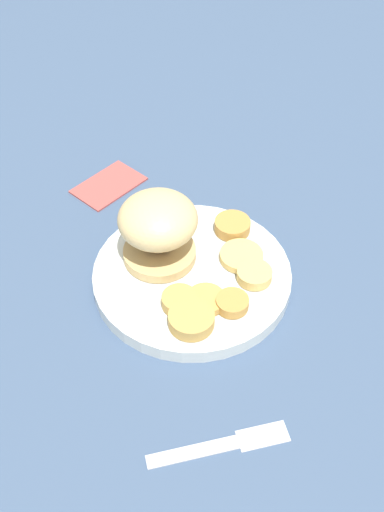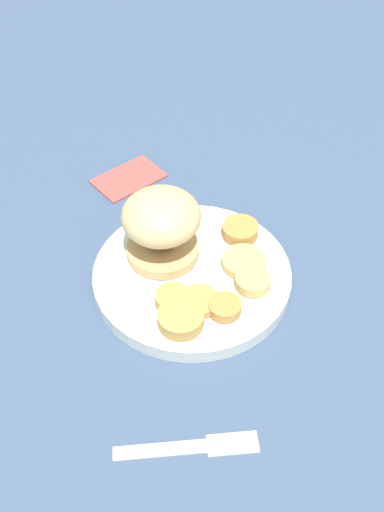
% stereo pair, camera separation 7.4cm
% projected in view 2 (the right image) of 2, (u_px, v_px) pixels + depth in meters
% --- Properties ---
extents(ground_plane, '(4.00, 4.00, 0.00)m').
position_uv_depth(ground_plane, '(192.00, 281.00, 0.77)').
color(ground_plane, '#3D5170').
extents(dinner_plate, '(0.25, 0.25, 0.02)m').
position_uv_depth(dinner_plate, '(192.00, 275.00, 0.76)').
color(dinner_plate, silver).
rests_on(dinner_plate, ground_plane).
extents(sandwich, '(0.10, 0.10, 0.09)m').
position_uv_depth(sandwich, '(161.00, 223.00, 0.74)').
color(sandwich, tan).
rests_on(sandwich, dinner_plate).
extents(potato_round_0, '(0.06, 0.06, 0.01)m').
position_uv_depth(potato_round_0, '(243.00, 261.00, 0.76)').
color(potato_round_0, '#DBB766').
rests_on(potato_round_0, dinner_plate).
extents(potato_round_1, '(0.04, 0.04, 0.01)m').
position_uv_depth(potato_round_1, '(225.00, 307.00, 0.70)').
color(potato_round_1, '#BC8942').
rests_on(potato_round_1, dinner_plate).
extents(potato_round_2, '(0.05, 0.05, 0.01)m').
position_uv_depth(potato_round_2, '(201.00, 301.00, 0.71)').
color(potato_round_2, tan).
rests_on(potato_round_2, dinner_plate).
extents(potato_round_3, '(0.05, 0.05, 0.02)m').
position_uv_depth(potato_round_3, '(240.00, 230.00, 0.79)').
color(potato_round_3, '#BC8942').
rests_on(potato_round_3, dinner_plate).
extents(potato_round_4, '(0.04, 0.04, 0.02)m').
position_uv_depth(potato_round_4, '(173.00, 299.00, 0.71)').
color(potato_round_4, tan).
rests_on(potato_round_4, dinner_plate).
extents(potato_round_5, '(0.05, 0.05, 0.02)m').
position_uv_depth(potato_round_5, '(181.00, 319.00, 0.69)').
color(potato_round_5, tan).
rests_on(potato_round_5, dinner_plate).
extents(potato_round_6, '(0.04, 0.04, 0.01)m').
position_uv_depth(potato_round_6, '(253.00, 281.00, 0.73)').
color(potato_round_6, '#DBB766').
rests_on(potato_round_6, dinner_plate).
extents(fork, '(0.03, 0.15, 0.00)m').
position_uv_depth(fork, '(189.00, 447.00, 0.61)').
color(fork, silver).
rests_on(fork, ground_plane).
extents(napkin, '(0.11, 0.12, 0.01)m').
position_uv_depth(napkin, '(129.00, 178.00, 0.91)').
color(napkin, '#B24C47').
rests_on(napkin, ground_plane).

